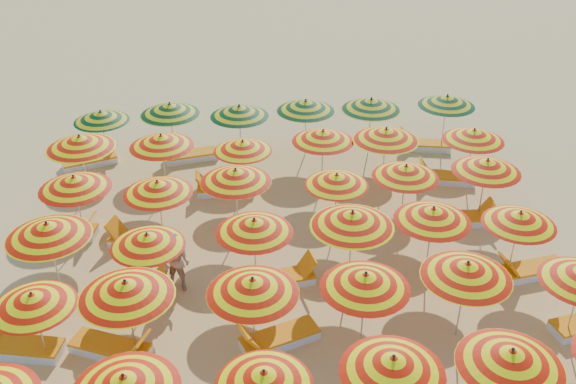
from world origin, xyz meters
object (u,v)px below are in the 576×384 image
object	(u,v)px
umbrella_28	(386,134)
lounger_8	(67,231)
umbrella_13	(147,240)
lounger_11	(224,189)
umbrella_25	(161,141)
lounger_2	(112,348)
lounger_6	(281,279)
umbrella_9	(365,281)
umbrella_22	(406,171)
umbrella_31	(170,109)
umbrella_7	(126,289)
lounger_9	(140,241)
umbrella_1	(124,384)
umbrella_12	(48,230)
umbrella_27	(323,136)
lounger_10	(462,219)
umbrella_19	(158,187)
umbrella_16	(433,215)
beachgoer_b	(176,263)
umbrella_4	(511,358)
umbrella_17	(520,218)
umbrella_33	(306,106)
umbrella_10	(467,270)
umbrella_2	(264,379)
umbrella_8	(253,286)
umbrella_29	(474,135)
umbrella_18	(74,183)
lounger_13	(91,161)
umbrella_34	(371,104)
lounger_7	(530,270)
umbrella_3	(393,365)
umbrella_20	(236,176)
umbrella_30	(101,116)
umbrella_6	(33,300)
umbrella_32	(239,111)
umbrella_23	(487,166)
umbrella_21	(337,180)
lounger_3	(278,338)
umbrella_26	(243,146)
umbrella_15	(352,219)
umbrella_24	(80,142)
lounger_1	(20,347)
lounger_14	(190,156)
umbrella_35	(447,101)

from	to	relation	value
umbrella_28	lounger_8	size ratio (longest dim) A/B	1.20
umbrella_13	lounger_11	xyz separation A→B (m)	(1.68, 4.64, -1.44)
umbrella_25	lounger_2	world-z (taller)	umbrella_25
lounger_6	lounger_8	distance (m)	6.17
umbrella_9	umbrella_22	distance (m)	4.97
umbrella_31	lounger_6	world-z (taller)	umbrella_31
umbrella_7	lounger_9	bearing A→B (deg)	94.86
umbrella_1	umbrella_12	distance (m)	5.20
umbrella_25	lounger_9	xyz separation A→B (m)	(-0.50, -2.71, -1.60)
umbrella_27	lounger_10	size ratio (longest dim) A/B	1.22
umbrella_19	lounger_8	world-z (taller)	umbrella_19
umbrella_16	beachgoer_b	distance (m)	6.16
umbrella_4	umbrella_17	distance (m)	4.91
umbrella_33	umbrella_10	bearing A→B (deg)	-75.35
umbrella_27	umbrella_1	bearing A→B (deg)	-116.52
umbrella_28	lounger_6	world-z (taller)	umbrella_28
umbrella_2	umbrella_8	xyz separation A→B (m)	(-0.09, 2.29, 0.16)
umbrella_19	umbrella_29	world-z (taller)	umbrella_29
umbrella_1	umbrella_18	bearing A→B (deg)	107.15
umbrella_27	umbrella_7	bearing A→B (deg)	-125.72
umbrella_10	lounger_2	world-z (taller)	umbrella_10
umbrella_18	lounger_13	size ratio (longest dim) A/B	1.17
umbrella_2	umbrella_27	distance (m)	9.38
umbrella_34	lounger_9	bearing A→B (deg)	-146.15
umbrella_19	lounger_6	world-z (taller)	umbrella_19
umbrella_2	umbrella_13	distance (m)	4.95
umbrella_18	lounger_7	size ratio (longest dim) A/B	1.18
umbrella_28	umbrella_31	distance (m)	6.86
umbrella_27	umbrella_16	bearing A→B (deg)	-66.01
umbrella_3	umbrella_19	xyz separation A→B (m)	(-4.54, 6.60, -0.06)
umbrella_25	umbrella_20	bearing A→B (deg)	-47.17
umbrella_30	umbrella_33	bearing A→B (deg)	-0.67
umbrella_6	lounger_10	world-z (taller)	umbrella_6
umbrella_32	umbrella_20	bearing A→B (deg)	-92.71
lounger_7	umbrella_16	bearing A→B (deg)	-17.74
umbrella_23	umbrella_30	world-z (taller)	umbrella_23
umbrella_33	umbrella_21	bearing A→B (deg)	-86.30
umbrella_27	lounger_3	size ratio (longest dim) A/B	1.17
lounger_3	umbrella_10	bearing A→B (deg)	158.29
umbrella_26	beachgoer_b	distance (m)	4.76
lounger_9	umbrella_31	bearing A→B (deg)	-77.54
umbrella_20	umbrella_26	xyz separation A→B (m)	(0.24, 2.05, -0.17)
umbrella_29	umbrella_15	bearing A→B (deg)	-135.16
umbrella_24	lounger_7	size ratio (longest dim) A/B	1.19
umbrella_25	lounger_1	world-z (taller)	umbrella_25
umbrella_3	umbrella_28	distance (m)	9.05
lounger_9	lounger_7	bearing A→B (deg)	-172.89
umbrella_19	lounger_14	size ratio (longest dim) A/B	1.28
umbrella_16	umbrella_35	world-z (taller)	umbrella_35
umbrella_10	umbrella_23	bearing A→B (deg)	65.17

